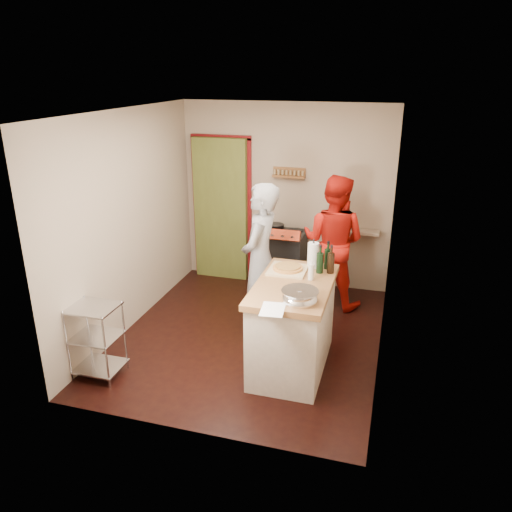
{
  "coord_description": "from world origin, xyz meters",
  "views": [
    {
      "loc": [
        1.53,
        -5.03,
        3.01
      ],
      "look_at": [
        0.07,
        0.0,
        1.03
      ],
      "focal_mm": 35.0,
      "sensor_mm": 36.0,
      "label": 1
    }
  ],
  "objects_px": {
    "wire_shelving": "(96,337)",
    "person_stripe": "(260,259)",
    "person_red": "(333,242)",
    "island": "(293,323)",
    "stove": "(282,260)"
  },
  "relations": [
    {
      "from": "wire_shelving",
      "to": "person_red",
      "type": "relative_size",
      "value": 0.45
    },
    {
      "from": "stove",
      "to": "island",
      "type": "bearing_deg",
      "value": -73.44
    },
    {
      "from": "island",
      "to": "person_stripe",
      "type": "height_order",
      "value": "person_stripe"
    },
    {
      "from": "island",
      "to": "person_red",
      "type": "bearing_deg",
      "value": 84.17
    },
    {
      "from": "island",
      "to": "person_red",
      "type": "xyz_separation_m",
      "value": [
        0.17,
        1.66,
        0.37
      ]
    },
    {
      "from": "island",
      "to": "stove",
      "type": "bearing_deg",
      "value": 106.56
    },
    {
      "from": "person_red",
      "to": "stove",
      "type": "bearing_deg",
      "value": -5.09
    },
    {
      "from": "person_stripe",
      "to": "person_red",
      "type": "height_order",
      "value": "person_stripe"
    },
    {
      "from": "person_red",
      "to": "wire_shelving",
      "type": "bearing_deg",
      "value": 62.05
    },
    {
      "from": "wire_shelving",
      "to": "stove",
      "type": "bearing_deg",
      "value": 63.15
    },
    {
      "from": "wire_shelving",
      "to": "person_red",
      "type": "xyz_separation_m",
      "value": [
        2.06,
        2.39,
        0.44
      ]
    },
    {
      "from": "person_red",
      "to": "island",
      "type": "bearing_deg",
      "value": 97.05
    },
    {
      "from": "stove",
      "to": "wire_shelving",
      "type": "distance_m",
      "value": 2.94
    },
    {
      "from": "wire_shelving",
      "to": "person_stripe",
      "type": "xyz_separation_m",
      "value": [
        1.34,
        1.42,
        0.47
      ]
    },
    {
      "from": "person_red",
      "to": "person_stripe",
      "type": "bearing_deg",
      "value": 65.93
    }
  ]
}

